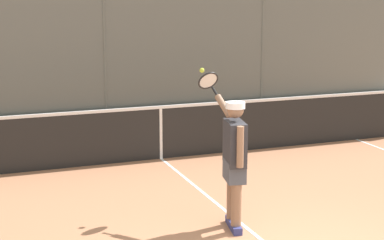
# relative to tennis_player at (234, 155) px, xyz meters

# --- Properties ---
(fence_backdrop) EXTENTS (19.73, 1.37, 3.52)m
(fence_backdrop) POSITION_rel_tennis_player_xyz_m (-0.16, -8.43, 0.80)
(fence_backdrop) COLOR slate
(fence_backdrop) RESTS_ON ground
(tennis_net) EXTENTS (10.70, 0.09, 1.07)m
(tennis_net) POSITION_rel_tennis_player_xyz_m (-0.16, -3.46, -0.45)
(tennis_net) COLOR #2D2D2D
(tennis_net) RESTS_ON ground
(tennis_player) EXTENTS (0.31, 1.39, 1.92)m
(tennis_player) POSITION_rel_tennis_player_xyz_m (0.00, 0.00, 0.00)
(tennis_player) COLOR navy
(tennis_player) RESTS_ON ground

